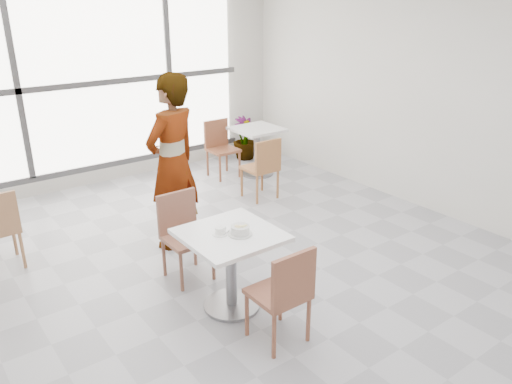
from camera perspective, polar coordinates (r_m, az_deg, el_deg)
floor at (r=5.25m, az=-1.99°, el=-9.23°), size 7.00×7.00×0.00m
wall_back at (r=7.75m, az=-17.45°, el=11.77°), size 6.00×0.00×6.00m
wall_right at (r=6.79m, az=19.44°, el=10.28°), size 0.00×7.00×7.00m
window at (r=7.69m, az=-17.28°, el=11.72°), size 4.60×0.07×2.52m
main_table at (r=4.49m, az=-2.86°, el=-7.25°), size 0.80×0.80×0.75m
chair_near at (r=4.06m, az=3.25°, el=-11.05°), size 0.42×0.42×0.87m
chair_far at (r=5.07m, az=-8.26°, el=-4.24°), size 0.42×0.42×0.87m
oatmeal_bowl at (r=4.34m, az=-1.80°, el=-4.32°), size 0.21×0.21×0.09m
coffee_cup at (r=4.35m, az=-4.07°, el=-4.45°), size 0.16×0.13×0.07m
person at (r=5.56m, az=-9.39°, el=3.27°), size 0.82×0.68×1.94m
bg_table_right at (r=7.92m, az=0.12°, el=5.40°), size 0.70×0.70×0.75m
bg_chair_right_near at (r=6.91m, az=0.83°, el=3.09°), size 0.42×0.42×0.87m
bg_chair_right_far at (r=7.88m, az=-4.08°, el=5.38°), size 0.42×0.42×0.87m
plant_right at (r=8.73m, az=-1.28°, el=6.10°), size 0.45×0.45×0.73m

